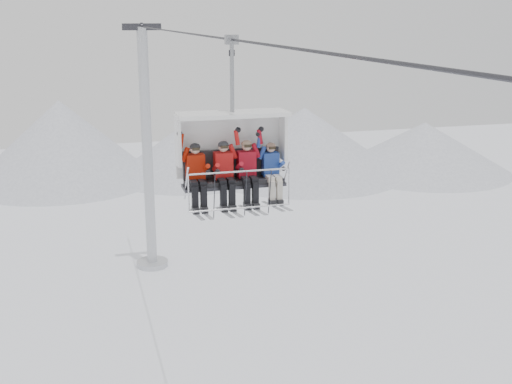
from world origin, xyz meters
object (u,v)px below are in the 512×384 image
object	(u,v)px
chairlift_carrier	(231,148)
skier_far_right	(272,170)
lift_tower_right	(148,168)
skier_far_left	(196,173)
skier_center_right	(248,170)
skier_center_left	(224,171)

from	to	relation	value
chairlift_carrier	skier_far_right	bearing A→B (deg)	-18.92
lift_tower_right	skier_far_right	world-z (taller)	lift_tower_right
skier_far_left	skier_center_right	world-z (taller)	skier_center_right
chairlift_carrier	skier_center_left	bearing A→B (deg)	-129.35
skier_far_left	skier_center_left	size ratio (longest dim) A/B	0.99
lift_tower_right	skier_far_right	distance (m)	20.60
skier_center_right	lift_tower_right	bearing A→B (deg)	90.92
lift_tower_right	skier_center_right	xyz separation A→B (m)	(0.32, -20.09, 4.46)
skier_far_right	chairlift_carrier	bearing A→B (deg)	161.08
skier_center_left	skier_far_right	distance (m)	1.19
skier_center_left	skier_center_right	world-z (taller)	skier_center_left
chairlift_carrier	skier_center_left	size ratio (longest dim) A/B	2.31
skier_center_right	skier_far_left	bearing A→B (deg)	-179.97
lift_tower_right	skier_center_left	bearing A→B (deg)	-90.72
lift_tower_right	skier_center_left	size ratio (longest dim) A/B	7.83
chairlift_carrier	skier_center_right	world-z (taller)	chairlift_carrier
lift_tower_right	skier_center_right	world-z (taller)	lift_tower_right
chairlift_carrier	skier_far_right	xyz separation A→B (m)	(0.93, -0.32, -0.54)
skier_center_right	skier_far_right	bearing A→B (deg)	-1.08
lift_tower_right	skier_center_right	size ratio (longest dim) A/B	7.88
lift_tower_right	chairlift_carrier	world-z (taller)	lift_tower_right
chairlift_carrier	skier_center_right	bearing A→B (deg)	-43.63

